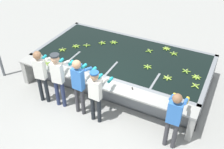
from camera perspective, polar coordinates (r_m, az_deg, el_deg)
ground_plane at (r=7.64m, az=-3.48°, el=-7.54°), size 80.00×80.00×0.00m
wash_tank at (r=8.65m, az=2.47°, el=1.86°), size 5.46×2.76×0.84m
work_ledge at (r=7.38m, az=-2.77°, el=-2.93°), size 5.46×0.45×0.84m
worker_0 at (r=7.56m, az=-15.19°, el=0.55°), size 0.47×0.74×1.70m
worker_1 at (r=7.26m, az=-11.64°, el=-0.13°), size 0.46×0.74×1.73m
worker_2 at (r=6.93m, az=-7.21°, el=-1.63°), size 0.43×0.73×1.74m
worker_3 at (r=6.70m, az=-3.53°, el=-3.79°), size 0.42×0.72×1.61m
worker_4 at (r=6.19m, az=13.38°, el=-8.76°), size 0.41×0.71×1.65m
banana_bunch_floating_0 at (r=7.92m, az=15.85°, el=0.72°), size 0.27×0.27×0.08m
banana_bunch_floating_1 at (r=8.68m, az=8.12°, el=5.11°), size 0.23×0.23×0.08m
banana_bunch_floating_2 at (r=8.91m, az=11.77°, el=5.55°), size 0.28×0.28×0.08m
banana_bunch_floating_3 at (r=7.52m, az=12.00°, el=-0.69°), size 0.28×0.28×0.08m
banana_bunch_floating_4 at (r=7.88m, az=7.77°, el=1.69°), size 0.28×0.27×0.08m
banana_bunch_floating_5 at (r=8.97m, az=-5.54°, el=6.37°), size 0.27×0.27×0.08m
banana_bunch_floating_6 at (r=7.42m, az=17.71°, el=-2.33°), size 0.23×0.23×0.08m
banana_bunch_floating_7 at (r=8.69m, az=13.33°, el=4.47°), size 0.27×0.28×0.08m
banana_bunch_floating_8 at (r=9.10m, az=0.38°, el=7.03°), size 0.27×0.28×0.08m
banana_bunch_floating_9 at (r=8.95m, az=-7.85°, el=6.12°), size 0.28×0.27×0.08m
banana_bunch_floating_10 at (r=7.76m, az=17.90°, el=-0.54°), size 0.28×0.28×0.08m
banana_bunch_floating_11 at (r=9.07m, az=-2.12°, el=6.90°), size 0.27×0.28×0.08m
banana_bunch_floating_12 at (r=8.82m, az=-10.73°, el=5.34°), size 0.28×0.27×0.08m
banana_bunch_ledge_0 at (r=8.21m, az=-14.08°, el=2.40°), size 0.24×0.24×0.08m
knife_0 at (r=6.95m, az=4.54°, el=-3.40°), size 0.21×0.31×0.02m
knife_1 at (r=7.40m, az=-6.40°, el=-0.78°), size 0.35×0.05×0.02m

